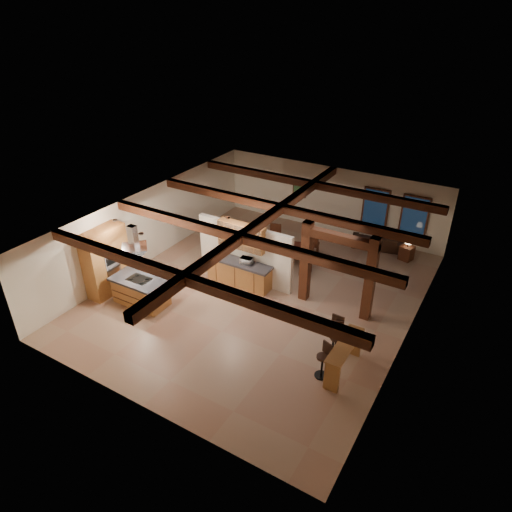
% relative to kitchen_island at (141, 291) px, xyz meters
% --- Properties ---
extents(ground, '(12.00, 12.00, 0.00)m').
position_rel_kitchen_island_xyz_m(ground, '(3.19, 2.59, -0.48)').
color(ground, tan).
rests_on(ground, ground).
extents(room_walls, '(12.00, 12.00, 12.00)m').
position_rel_kitchen_island_xyz_m(room_walls, '(3.19, 2.59, 1.30)').
color(room_walls, white).
rests_on(room_walls, ground).
extents(ceiling_beams, '(10.00, 12.00, 0.28)m').
position_rel_kitchen_island_xyz_m(ceiling_beams, '(3.19, 2.59, 2.28)').
color(ceiling_beams, '#3C1A0F').
rests_on(ceiling_beams, room_walls).
extents(timber_posts, '(2.50, 0.30, 2.90)m').
position_rel_kitchen_island_xyz_m(timber_posts, '(5.69, 3.09, 1.28)').
color(timber_posts, '#3C1A0F').
rests_on(timber_posts, ground).
extents(partition_wall, '(3.80, 0.18, 2.20)m').
position_rel_kitchen_island_xyz_m(partition_wall, '(2.19, 3.09, 0.62)').
color(partition_wall, white).
rests_on(partition_wall, ground).
extents(pantry_cabinet, '(0.67, 1.60, 2.40)m').
position_rel_kitchen_island_xyz_m(pantry_cabinet, '(-1.47, -0.01, 0.72)').
color(pantry_cabinet, '#AC7C37').
rests_on(pantry_cabinet, ground).
extents(back_counter, '(2.50, 0.66, 0.94)m').
position_rel_kitchen_island_xyz_m(back_counter, '(2.19, 2.70, -0.01)').
color(back_counter, '#AC7C37').
rests_on(back_counter, ground).
extents(upper_display_cabinet, '(1.80, 0.36, 0.95)m').
position_rel_kitchen_island_xyz_m(upper_display_cabinet, '(2.19, 2.90, 1.37)').
color(upper_display_cabinet, '#AC7C37').
rests_on(upper_display_cabinet, partition_wall).
extents(range_hood, '(1.10, 1.10, 1.40)m').
position_rel_kitchen_island_xyz_m(range_hood, '(0.00, 0.00, 1.30)').
color(range_hood, silver).
rests_on(range_hood, room_walls).
extents(back_windows, '(2.70, 0.07, 1.70)m').
position_rel_kitchen_island_xyz_m(back_windows, '(5.99, 8.53, 1.02)').
color(back_windows, '#3C1A0F').
rests_on(back_windows, room_walls).
extents(framed_art, '(0.65, 0.05, 0.85)m').
position_rel_kitchen_island_xyz_m(framed_art, '(1.69, 8.53, 1.22)').
color(framed_art, '#3C1A0F').
rests_on(framed_art, room_walls).
extents(recessed_cans, '(3.16, 2.46, 0.03)m').
position_rel_kitchen_island_xyz_m(recessed_cans, '(0.66, 0.66, 2.39)').
color(recessed_cans, silver).
rests_on(recessed_cans, room_walls).
extents(kitchen_island, '(1.95, 1.06, 0.96)m').
position_rel_kitchen_island_xyz_m(kitchen_island, '(0.00, 0.00, 0.00)').
color(kitchen_island, '#AC7C37').
rests_on(kitchen_island, ground).
extents(dining_table, '(2.01, 1.48, 0.63)m').
position_rel_kitchen_island_xyz_m(dining_table, '(3.04, 5.12, -0.17)').
color(dining_table, '#3F180F').
rests_on(dining_table, ground).
extents(sofa, '(2.19, 1.26, 0.60)m').
position_rel_kitchen_island_xyz_m(sofa, '(5.62, 7.98, -0.18)').
color(sofa, black).
rests_on(sofa, ground).
extents(microwave, '(0.45, 0.32, 0.23)m').
position_rel_kitchen_island_xyz_m(microwave, '(2.52, 2.70, 0.57)').
color(microwave, '#B0B1B5').
rests_on(microwave, back_counter).
extents(bar_counter, '(0.46, 1.83, 0.96)m').
position_rel_kitchen_island_xyz_m(bar_counter, '(7.07, 0.38, 0.16)').
color(bar_counter, '#AC7C37').
rests_on(bar_counter, ground).
extents(side_table, '(0.57, 0.57, 0.58)m').
position_rel_kitchen_island_xyz_m(side_table, '(6.92, 7.60, -0.19)').
color(side_table, '#3C1A0F').
rests_on(side_table, ground).
extents(table_lamp, '(0.25, 0.25, 0.29)m').
position_rel_kitchen_island_xyz_m(table_lamp, '(6.92, 7.60, 0.30)').
color(table_lamp, black).
rests_on(table_lamp, side_table).
extents(bar_stool_a, '(0.40, 0.41, 1.08)m').
position_rel_kitchen_island_xyz_m(bar_stool_a, '(6.66, -0.05, 0.06)').
color(bar_stool_a, black).
rests_on(bar_stool_a, ground).
extents(bar_stool_b, '(0.44, 0.45, 1.17)m').
position_rel_kitchen_island_xyz_m(bar_stool_b, '(6.66, 0.83, 0.11)').
color(bar_stool_b, black).
rests_on(bar_stool_b, ground).
extents(bar_stool_c, '(0.43, 0.43, 1.24)m').
position_rel_kitchen_island_xyz_m(bar_stool_c, '(6.55, 0.98, 0.15)').
color(bar_stool_c, black).
rests_on(bar_stool_c, ground).
extents(dining_chairs, '(2.39, 2.39, 1.29)m').
position_rel_kitchen_island_xyz_m(dining_chairs, '(3.04, 5.12, 0.17)').
color(dining_chairs, '#3C1A0F').
rests_on(dining_chairs, ground).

